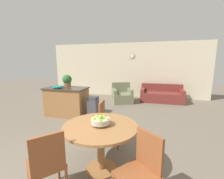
{
  "coord_description": "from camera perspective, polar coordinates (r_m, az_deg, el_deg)",
  "views": [
    {
      "loc": [
        1.38,
        -1.34,
        1.72
      ],
      "look_at": [
        0.29,
        2.67,
        0.97
      ],
      "focal_mm": 24.0,
      "sensor_mm": 36.0,
      "label": 1
    }
  ],
  "objects": [
    {
      "name": "wall_back",
      "position": [
        7.78,
        5.03,
        7.44
      ],
      "size": [
        8.0,
        0.09,
        2.7
      ],
      "color": "beige",
      "rests_on": "ground_plane"
    },
    {
      "name": "dining_table",
      "position": [
        2.45,
        -4.32,
        -17.13
      ],
      "size": [
        1.16,
        1.16,
        0.77
      ],
      "color": "#9E6B3D",
      "rests_on": "ground_plane"
    },
    {
      "name": "dining_chair_near_left",
      "position": [
        2.2,
        -23.57,
        -24.03
      ],
      "size": [
        0.59,
        0.59,
        0.92
      ],
      "rotation": [
        0.0,
        0.0,
        7.15
      ],
      "color": "brown",
      "rests_on": "ground_plane"
    },
    {
      "name": "dining_chair_near_right",
      "position": [
        1.99,
        11.18,
        -27.33
      ],
      "size": [
        0.59,
        0.59,
        0.92
      ],
      "rotation": [
        0.0,
        0.0,
        8.72
      ],
      "color": "brown",
      "rests_on": "ground_plane"
    },
    {
      "name": "dining_chair_far_side",
      "position": [
        3.21,
        -1.84,
        -11.83
      ],
      "size": [
        0.45,
        0.45,
        0.92
      ],
      "rotation": [
        0.0,
        0.0,
        4.79
      ],
      "color": "brown",
      "rests_on": "ground_plane"
    },
    {
      "name": "fruit_bowl",
      "position": [
        2.35,
        -4.43,
        -11.68
      ],
      "size": [
        0.29,
        0.29,
        0.17
      ],
      "color": "#B7B29E",
      "rests_on": "dining_table"
    },
    {
      "name": "kitchen_island",
      "position": [
        5.15,
        -16.83,
        -4.34
      ],
      "size": [
        1.34,
        0.75,
        0.93
      ],
      "color": "#9E6B3D",
      "rests_on": "ground_plane"
    },
    {
      "name": "teal_bowl",
      "position": [
        5.03,
        -19.85,
        0.98
      ],
      "size": [
        0.35,
        0.35,
        0.06
      ],
      "color": "teal",
      "rests_on": "kitchen_island"
    },
    {
      "name": "potted_plant",
      "position": [
        5.22,
        -16.73,
        3.32
      ],
      "size": [
        0.31,
        0.31,
        0.4
      ],
      "color": "#A36642",
      "rests_on": "kitchen_island"
    },
    {
      "name": "trash_bin",
      "position": [
        4.71,
        -7.26,
        -6.87
      ],
      "size": [
        0.3,
        0.3,
        0.69
      ],
      "color": "#47474C",
      "rests_on": "ground_plane"
    },
    {
      "name": "couch",
      "position": [
        7.08,
        18.35,
        -2.16
      ],
      "size": [
        1.82,
        0.9,
        0.76
      ],
      "rotation": [
        0.0,
        0.0,
        -0.0
      ],
      "color": "maroon",
      "rests_on": "ground_plane"
    },
    {
      "name": "armchair",
      "position": [
        6.6,
        3.8,
        -2.36
      ],
      "size": [
        1.08,
        1.1,
        0.85
      ],
      "rotation": [
        0.0,
        0.0,
        0.39
      ],
      "color": "#7A7F5B",
      "rests_on": "ground_plane"
    }
  ]
}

